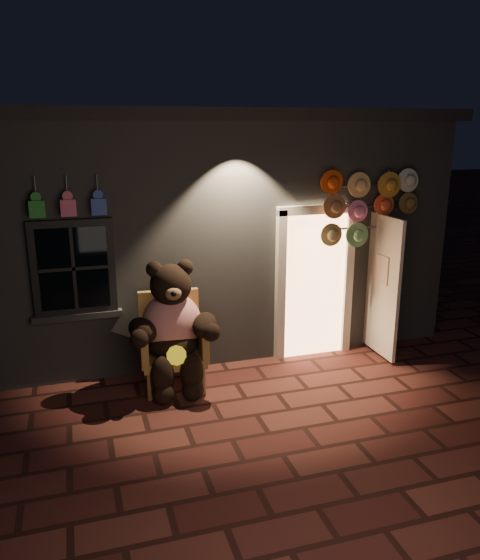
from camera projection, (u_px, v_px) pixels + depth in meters
name	position (u px, v px, depth m)	size (l,w,h in m)	color
ground	(257.00, 415.00, 6.33)	(60.00, 60.00, 0.00)	brown
shop_building	(184.00, 215.00, 9.53)	(7.30, 5.95, 3.51)	slate
wicker_armchair	(172.00, 340.00, 6.97)	(0.86, 0.79, 1.19)	#B28945
teddy_bear	(173.00, 327.00, 6.77)	(1.21, 0.96, 1.66)	red
hat_rack	(368.00, 205.00, 7.48)	(1.51, 0.22, 2.66)	#59595E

